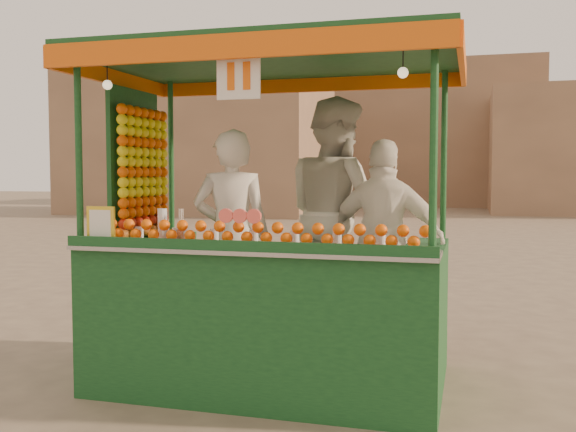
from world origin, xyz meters
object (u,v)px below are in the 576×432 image
(juice_cart, at_px, (261,278))
(vendor_left, at_px, (232,236))
(vendor_middle, at_px, (336,215))
(vendor_right, at_px, (385,241))

(juice_cart, relative_size, vendor_left, 1.68)
(juice_cart, bearing_deg, vendor_middle, 59.35)
(vendor_left, distance_m, vendor_right, 1.20)
(vendor_middle, bearing_deg, vendor_right, -167.03)
(juice_cart, height_order, vendor_right, juice_cart)
(vendor_left, bearing_deg, vendor_right, 179.48)
(juice_cart, distance_m, vendor_left, 0.43)
(juice_cart, bearing_deg, vendor_left, 156.35)
(juice_cart, height_order, vendor_left, juice_cart)
(vendor_middle, bearing_deg, vendor_left, 85.87)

